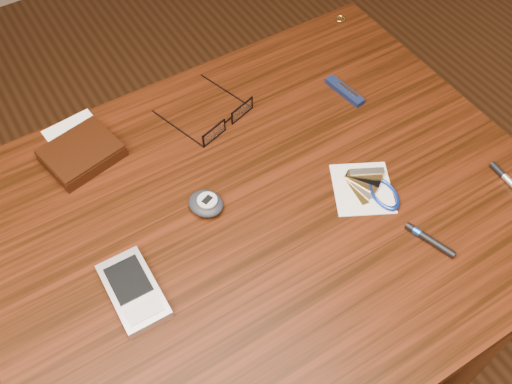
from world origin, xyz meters
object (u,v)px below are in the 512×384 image
at_px(notepad_keys, 373,189).
at_px(pocket_knife, 345,91).
at_px(pda_phone, 133,291).
at_px(pedometer, 206,203).
at_px(eyeglasses, 225,120).
at_px(desk, 236,257).
at_px(wallet_and_card, 81,152).

distance_m(notepad_keys, pocket_knife, 0.23).
relative_size(pda_phone, pedometer, 1.71).
xyz_separation_m(eyeglasses, pedometer, (-0.11, -0.14, -0.00)).
xyz_separation_m(eyeglasses, notepad_keys, (0.13, -0.25, -0.01)).
xyz_separation_m(desk, wallet_and_card, (-0.15, 0.25, 0.11)).
height_order(desk, eyeglasses, eyeglasses).
height_order(eyeglasses, pocket_knife, eyeglasses).
distance_m(wallet_and_card, pedometer, 0.24).
bearing_deg(wallet_and_card, pocket_knife, -13.23).
bearing_deg(notepad_keys, pedometer, 154.84).
distance_m(pedometer, pocket_knife, 0.35).
xyz_separation_m(desk, pda_phone, (-0.18, -0.03, 0.11)).
xyz_separation_m(pedometer, notepad_keys, (0.24, -0.11, -0.01)).
xyz_separation_m(pda_phone, pedometer, (0.16, 0.08, 0.00)).
distance_m(desk, eyeglasses, 0.24).
bearing_deg(pedometer, notepad_keys, -25.16).
relative_size(desk, notepad_keys, 7.39).
distance_m(desk, notepad_keys, 0.25).
relative_size(desk, pocket_knife, 11.39).
relative_size(wallet_and_card, eyeglasses, 1.01).
bearing_deg(pedometer, wallet_and_card, 122.60).
distance_m(eyeglasses, pocket_knife, 0.23).
bearing_deg(notepad_keys, eyeglasses, 117.32).
height_order(desk, pocket_knife, pocket_knife).
bearing_deg(pda_phone, pedometer, 25.78).
relative_size(wallet_and_card, notepad_keys, 1.20).
bearing_deg(notepad_keys, desk, 164.28).
relative_size(wallet_and_card, pocket_knife, 1.85).
distance_m(pedometer, notepad_keys, 0.27).
relative_size(eyeglasses, pocket_knife, 1.84).
distance_m(wallet_and_card, pda_phone, 0.28).
distance_m(pda_phone, pocket_knife, 0.53).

